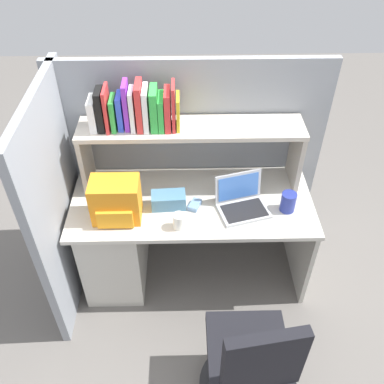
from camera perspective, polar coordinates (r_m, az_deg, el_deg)
ground_plane at (r=3.35m, az=-0.02°, el=-10.40°), size 8.00×8.00×0.00m
desk at (r=3.06m, az=-7.37°, el=-5.75°), size 1.60×0.70×0.73m
cubicle_partition_rear at (r=3.07m, az=-0.17°, el=4.26°), size 1.84×0.05×1.55m
cubicle_partition_left at (r=2.86m, az=-17.30°, el=-1.37°), size 0.05×1.06×1.55m
overhead_hutch at (r=2.75m, az=-0.11°, el=7.10°), size 1.44×0.28×0.45m
reference_books_on_shelf at (r=2.64m, az=-7.47°, el=10.98°), size 0.55×0.19×0.30m
laptop at (r=2.74m, az=6.69°, el=-1.32°), size 0.36×0.32×0.22m
backpack at (r=2.65m, az=-10.21°, el=-1.19°), size 0.30×0.23×0.28m
computer_mouse at (r=2.76m, az=0.39°, el=-1.74°), size 0.10×0.12×0.03m
paper_cup at (r=2.60m, az=-1.76°, el=-3.93°), size 0.08×0.08×0.10m
tissue_box at (r=2.74m, az=-3.18°, el=-1.10°), size 0.23×0.13×0.10m
snack_canister at (r=2.77m, az=12.81°, el=-1.31°), size 0.10×0.10×0.13m
office_chair at (r=2.52m, az=7.72°, el=-22.00°), size 0.52×0.52×0.93m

